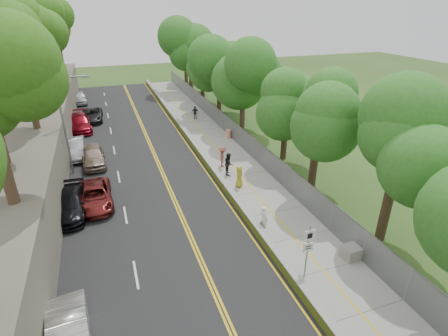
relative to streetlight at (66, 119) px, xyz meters
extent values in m
plane|color=#33511E|center=(10.46, -14.00, -4.64)|extent=(140.00, 140.00, 0.00)
cube|color=black|center=(5.06, 1.00, -4.62)|extent=(11.20, 66.00, 0.04)
cube|color=gray|center=(13.01, 1.00, -4.61)|extent=(4.20, 66.00, 0.05)
cube|color=#BDE02D|center=(10.71, 1.00, -4.34)|extent=(0.42, 66.00, 0.60)
cube|color=#595147|center=(-3.04, 1.00, -2.64)|extent=(5.00, 66.00, 4.00)
cube|color=slate|center=(15.11, 1.00, -3.64)|extent=(0.04, 66.00, 2.00)
cylinder|color=gray|center=(-0.24, 0.00, -0.64)|extent=(0.18, 0.18, 8.00)
cylinder|color=gray|center=(0.87, 0.00, 3.21)|extent=(2.30, 0.13, 0.13)
cube|color=gray|center=(1.95, 0.00, 3.16)|extent=(0.50, 0.22, 0.14)
cylinder|color=gray|center=(11.51, -17.00, -3.04)|extent=(0.09, 0.09, 3.10)
cube|color=white|center=(11.51, -17.03, -2.04)|extent=(0.62, 0.04, 0.62)
cube|color=white|center=(11.51, -17.03, -2.74)|extent=(0.56, 0.04, 0.50)
cylinder|color=#D64200|center=(14.76, 3.49, -4.15)|extent=(0.53, 0.53, 0.87)
cube|color=slate|center=(14.76, -16.62, -4.22)|extent=(1.16, 0.89, 0.75)
imported|color=maroon|center=(1.46, -5.94, -3.91)|extent=(2.38, 5.00, 1.38)
imported|color=black|center=(-0.14, -6.62, -3.88)|extent=(2.23, 5.07, 1.45)
imported|color=gray|center=(1.46, 1.19, -3.80)|extent=(2.04, 4.74, 1.59)
imported|color=#9D9FA4|center=(-0.14, 3.66, -3.81)|extent=(1.70, 4.82, 1.59)
imported|color=black|center=(1.46, 14.52, -3.90)|extent=(2.51, 5.12, 1.40)
imported|color=maroon|center=(0.12, 11.36, -3.76)|extent=(2.82, 5.96, 1.68)
imported|color=silver|center=(-0.14, 23.47, -3.81)|extent=(2.20, 4.76, 1.58)
imported|color=gold|center=(11.91, -6.79, -3.73)|extent=(0.71, 0.93, 1.71)
imported|color=white|center=(11.21, -12.64, -3.74)|extent=(0.53, 0.69, 1.71)
imported|color=black|center=(11.91, -4.49, -3.67)|extent=(0.94, 1.07, 1.84)
imported|color=brown|center=(11.91, -2.98, -3.69)|extent=(1.05, 1.32, 1.79)
imported|color=black|center=(13.26, 11.03, -3.80)|extent=(1.00, 0.70, 1.58)
camera|label=1|loc=(2.94, -28.79, 8.24)|focal=28.00mm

